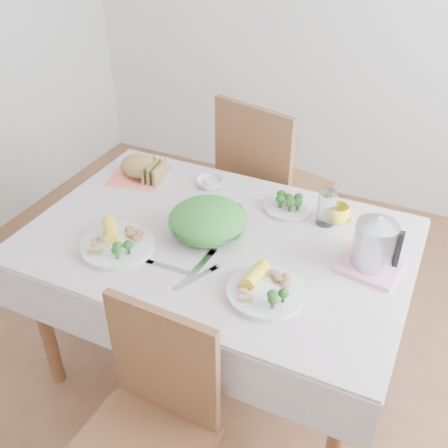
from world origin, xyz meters
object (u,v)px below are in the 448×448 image
at_px(dinner_plate_right, 266,292).
at_px(electric_kettle, 375,240).
at_px(chair_far, 274,196).
at_px(dining_table, 218,308).
at_px(yellow_mug, 337,214).
at_px(dinner_plate_left, 118,246).
at_px(salad_bowl, 208,226).

relative_size(dinner_plate_right, electric_kettle, 1.29).
height_order(chair_far, dinner_plate_right, chair_far).
bearing_deg(chair_far, dinner_plate_right, 122.73).
distance_m(chair_far, dinner_plate_right, 1.17).
relative_size(dining_table, yellow_mug, 14.05).
height_order(chair_far, yellow_mug, chair_far).
bearing_deg(yellow_mug, chair_far, 130.75).
distance_m(yellow_mug, electric_kettle, 0.31).
xyz_separation_m(dinner_plate_right, electric_kettle, (0.29, 0.31, 0.11)).
xyz_separation_m(dinner_plate_left, yellow_mug, (0.72, 0.54, 0.03)).
bearing_deg(salad_bowl, electric_kettle, 6.57).
relative_size(salad_bowl, dinner_plate_left, 1.03).
bearing_deg(salad_bowl, dinner_plate_right, -34.66).
bearing_deg(electric_kettle, dinner_plate_right, -117.62).
distance_m(chair_far, dinner_plate_left, 1.15).
relative_size(chair_far, electric_kettle, 4.96).
height_order(chair_far, salad_bowl, chair_far).
xyz_separation_m(dining_table, chair_far, (-0.06, 0.84, 0.09)).
height_order(dining_table, dinner_plate_right, dinner_plate_right).
distance_m(dining_table, salad_bowl, 0.43).
height_order(dining_table, salad_bowl, salad_bowl).
distance_m(dining_table, chair_far, 0.85).
height_order(salad_bowl, dinner_plate_right, salad_bowl).
relative_size(dining_table, salad_bowl, 4.72).
bearing_deg(dining_table, chair_far, 94.11).
height_order(dinner_plate_right, yellow_mug, yellow_mug).
bearing_deg(salad_bowl, dining_table, -7.79).
distance_m(chair_far, yellow_mug, 0.78).
bearing_deg(dinner_plate_left, dining_table, 35.89).
bearing_deg(electric_kettle, yellow_mug, 145.38).
xyz_separation_m(dining_table, yellow_mug, (0.40, 0.31, 0.43)).
distance_m(salad_bowl, electric_kettle, 0.64).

